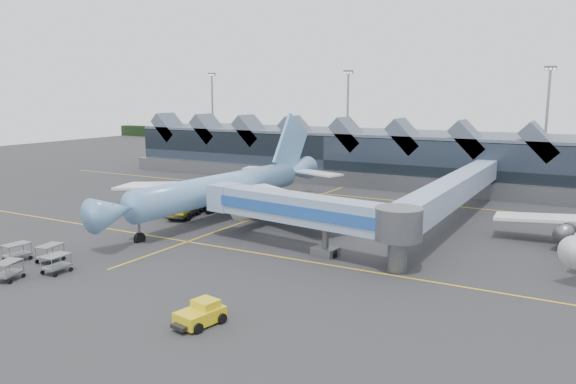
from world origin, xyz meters
The scene contains 10 objects.
ground centered at (0.00, 0.00, 0.00)m, with size 260.00×260.00×0.00m, color #252528.
taxi_stripes centered at (0.00, 10.00, 0.01)m, with size 120.00×60.00×0.01m.
tree_line_far centered at (0.00, 110.00, 2.00)m, with size 260.00×4.00×4.00m, color black.
terminal centered at (-5.07, 47.35, 4.88)m, with size 90.00×22.25×12.52m.
light_masts centered at (21.00, 62.80, 12.49)m, with size 132.40×42.56×22.45m.
main_airliner centered at (-3.73, 5.40, 4.17)m, with size 38.33×44.14×14.17m.
jet_bridge centered at (15.27, -5.19, 4.46)m, with size 26.47×7.35×6.33m.
fuel_truck centered at (-9.13, 3.43, 1.92)m, with size 5.24×10.20×3.43m.
pushback_tug centered at (16.04, -25.89, 0.79)m, with size 3.05×4.24×1.75m.
baggage_carts centered at (-7.06, -24.09, 0.99)m, with size 8.73×9.26×1.77m.
Camera 1 is at (41.03, -56.88, 16.91)m, focal length 35.00 mm.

